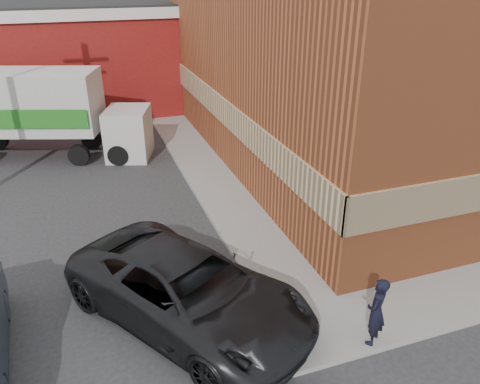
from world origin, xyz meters
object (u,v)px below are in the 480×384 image
object	(u,v)px
warehouse	(26,59)
suv_a	(188,290)
brick_building	(387,36)
box_truck	(47,109)
man	(376,312)

from	to	relation	value
warehouse	suv_a	distance (m)	20.00
warehouse	suv_a	size ratio (longest dim) A/B	2.75
brick_building	box_truck	size ratio (longest dim) A/B	2.42
warehouse	suv_a	xyz separation A→B (m)	(4.00, -19.50, -1.99)
brick_building	suv_a	bearing A→B (deg)	-141.02
man	suv_a	bearing A→B (deg)	-69.78
warehouse	suv_a	world-z (taller)	warehouse
suv_a	box_truck	size ratio (longest dim) A/B	0.79
brick_building	warehouse	bearing A→B (deg)	142.80
man	box_truck	distance (m)	15.25
man	suv_a	distance (m)	4.00
warehouse	box_truck	size ratio (longest dim) A/B	2.16
man	suv_a	world-z (taller)	man
warehouse	man	bearing A→B (deg)	-70.96
warehouse	box_truck	xyz separation A→B (m)	(1.06, -7.74, -0.76)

